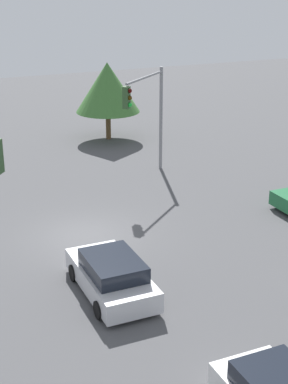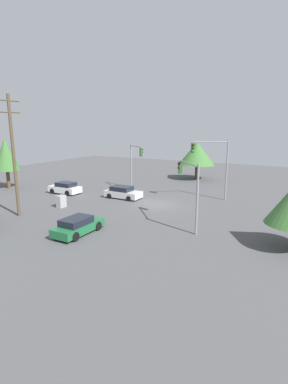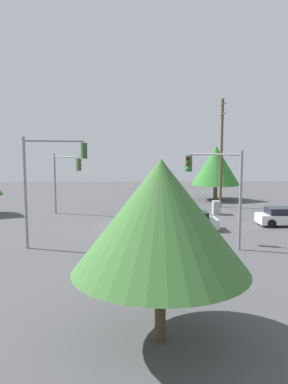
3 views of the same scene
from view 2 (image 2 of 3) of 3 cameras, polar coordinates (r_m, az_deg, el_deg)
The scene contains 11 objects.
ground_plane at distance 32.85m, azimuth 2.45°, elevation -2.39°, with size 80.00×80.00×0.00m, color #4C4C4F.
sedan_green at distance 24.54m, azimuth -12.48°, elevation -6.29°, with size 4.48×1.99×1.38m.
sedan_silver at distance 35.62m, azimuth -4.05°, elevation -0.10°, with size 2.06×4.35×1.42m.
sedan_white at distance 39.27m, azimuth -14.79°, elevation 0.74°, with size 2.03×4.10×1.46m.
traffic_signal_main at distance 34.72m, azimuth 13.16°, elevation 6.06°, with size 2.61×3.64×6.92m.
traffic_signal_cross at distance 24.96m, azimuth 8.62°, elevation 1.93°, with size 3.45×3.06×5.66m.
traffic_signal_aux at distance 39.57m, azimuth -1.69°, elevation 6.34°, with size 2.58×3.15×6.09m.
utility_pole_tall at distance 30.15m, azimuth -23.61°, elevation 6.65°, with size 2.20×0.28×11.22m.
electrical_cabinet at distance 32.78m, azimuth -15.50°, elevation -1.73°, with size 0.91×0.65×1.28m, color #9EA0A3.
tree_left at distance 44.69m, azimuth -24.82°, elevation 6.48°, with size 3.43×3.43×6.83m.
tree_behind at distance 48.31m, azimuth 10.01°, elevation 7.23°, with size 5.69×5.69×5.92m.
Camera 2 is at (28.42, 14.10, 8.50)m, focal length 28.00 mm.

